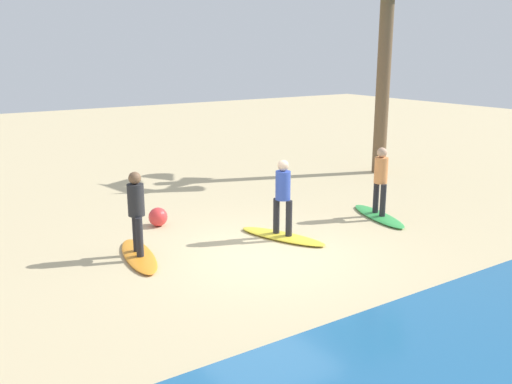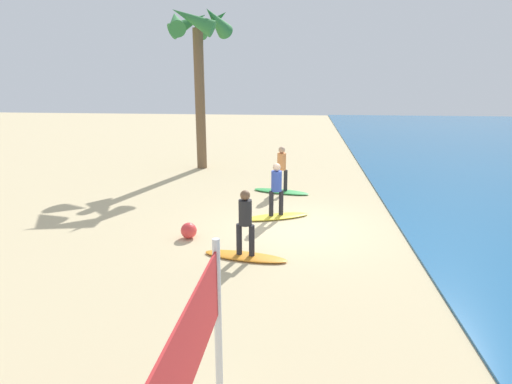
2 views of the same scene
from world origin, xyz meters
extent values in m
plane|color=#CCB789|center=(0.00, 0.00, 0.00)|extent=(60.00, 60.00, 0.00)
ellipsoid|color=green|center=(-3.73, -0.53, 0.04)|extent=(1.09, 2.17, 0.09)
cylinder|color=#232328|center=(-3.69, -0.38, 0.48)|extent=(0.14, 0.14, 0.78)
cylinder|color=#232328|center=(-3.77, -0.69, 0.48)|extent=(0.14, 0.14, 0.78)
cylinder|color=#E58C4C|center=(-3.73, -0.53, 1.18)|extent=(0.32, 0.32, 0.62)
sphere|color=tan|center=(-3.73, -0.53, 1.61)|extent=(0.24, 0.24, 0.24)
ellipsoid|color=yellow|center=(-0.88, -0.60, 0.04)|extent=(1.27, 2.16, 0.09)
cylinder|color=#232328|center=(-0.93, -0.46, 0.48)|extent=(0.14, 0.14, 0.78)
cylinder|color=#232328|center=(-0.82, -0.75, 0.48)|extent=(0.14, 0.14, 0.78)
cylinder|color=#334CAD|center=(-0.88, -0.60, 1.18)|extent=(0.32, 0.32, 0.62)
sphere|color=beige|center=(-0.88, -0.60, 1.61)|extent=(0.24, 0.24, 0.24)
ellipsoid|color=orange|center=(2.17, -1.23, 0.04)|extent=(0.95, 2.17, 0.09)
cylinder|color=#232328|center=(2.20, -1.07, 0.48)|extent=(0.14, 0.14, 0.78)
cylinder|color=#232328|center=(2.13, -1.39, 0.48)|extent=(0.14, 0.14, 0.78)
cylinder|color=#262628|center=(2.17, -1.23, 1.18)|extent=(0.32, 0.32, 0.62)
sphere|color=brown|center=(2.17, -1.23, 1.61)|extent=(0.24, 0.24, 0.24)
cylinder|color=brown|center=(-7.57, -4.27, 3.04)|extent=(0.44, 0.44, 6.07)
sphere|color=#E53838|center=(0.99, -2.91, 0.22)|extent=(0.44, 0.44, 0.44)
camera|label=1|loc=(6.02, 8.66, 3.98)|focal=39.35mm
camera|label=2|loc=(12.24, -0.12, 4.59)|focal=31.43mm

